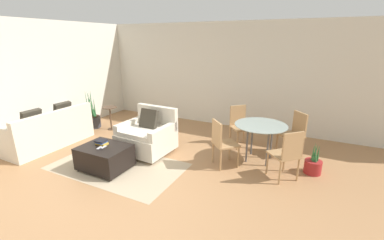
% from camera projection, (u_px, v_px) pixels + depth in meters
% --- Properties ---
extents(ground_plane, '(20.00, 20.00, 0.00)m').
position_uv_depth(ground_plane, '(124.00, 193.00, 4.03)').
color(ground_plane, '#A3754C').
extents(wall_back, '(12.00, 0.06, 2.75)m').
position_uv_depth(wall_back, '(217.00, 75.00, 6.96)').
color(wall_back, beige).
rests_on(wall_back, ground_plane).
extents(wall_left, '(0.06, 12.00, 2.75)m').
position_uv_depth(wall_left, '(54.00, 79.00, 6.34)').
color(wall_left, beige).
rests_on(wall_left, ground_plane).
extents(area_rug, '(2.48, 1.44, 0.01)m').
position_uv_depth(area_rug, '(118.00, 166.00, 4.88)').
color(area_rug, tan).
rests_on(area_rug, ground_plane).
extents(couch, '(0.92, 1.85, 0.92)m').
position_uv_depth(couch, '(48.00, 133.00, 5.77)').
color(couch, beige).
rests_on(couch, ground_plane).
extents(armchair, '(1.04, 0.98, 0.93)m').
position_uv_depth(armchair, '(148.00, 136.00, 5.40)').
color(armchair, beige).
rests_on(armchair, ground_plane).
extents(ottoman, '(0.87, 0.69, 0.45)m').
position_uv_depth(ottoman, '(105.00, 157.00, 4.72)').
color(ottoman, black).
rests_on(ottoman, ground_plane).
extents(book_stack, '(0.22, 0.17, 0.08)m').
position_uv_depth(book_stack, '(101.00, 142.00, 4.74)').
color(book_stack, gold).
rests_on(book_stack, ottoman).
extents(tv_remote_primary, '(0.07, 0.14, 0.01)m').
position_uv_depth(tv_remote_primary, '(99.00, 148.00, 4.59)').
color(tv_remote_primary, '#B7B7BC').
rests_on(tv_remote_primary, ottoman).
extents(tv_remote_secondary, '(0.05, 0.13, 0.01)m').
position_uv_depth(tv_remote_secondary, '(104.00, 147.00, 4.62)').
color(tv_remote_secondary, '#B7B7BC').
rests_on(tv_remote_secondary, ottoman).
extents(potted_plant, '(0.42, 0.42, 1.05)m').
position_uv_depth(potted_plant, '(92.00, 119.00, 6.98)').
color(potted_plant, '#333338').
rests_on(potted_plant, ground_plane).
extents(side_table, '(0.36, 0.36, 0.61)m').
position_uv_depth(side_table, '(110.00, 114.00, 6.76)').
color(side_table, '#4C3828').
rests_on(side_table, ground_plane).
extents(dining_table, '(1.00, 1.00, 0.74)m').
position_uv_depth(dining_table, '(261.00, 129.00, 4.95)').
color(dining_table, '#8C9E99').
rests_on(dining_table, ground_plane).
extents(dining_chair_near_left, '(0.59, 0.59, 0.90)m').
position_uv_depth(dining_chair_near_left, '(222.00, 140.00, 4.75)').
color(dining_chair_near_left, tan).
rests_on(dining_chair_near_left, ground_plane).
extents(dining_chair_near_right, '(0.59, 0.59, 0.90)m').
position_uv_depth(dining_chair_near_right, '(288.00, 152.00, 4.25)').
color(dining_chair_near_right, tan).
rests_on(dining_chair_near_right, ground_plane).
extents(dining_chair_far_left, '(0.59, 0.59, 0.90)m').
position_uv_depth(dining_chair_far_left, '(240.00, 123.00, 5.74)').
color(dining_chair_far_left, tan).
rests_on(dining_chair_far_left, ground_plane).
extents(dining_chair_far_right, '(0.59, 0.59, 0.90)m').
position_uv_depth(dining_chair_far_right, '(295.00, 131.00, 5.24)').
color(dining_chair_far_right, tan).
rests_on(dining_chair_far_right, ground_plane).
extents(potted_plant_small, '(0.30, 0.30, 0.62)m').
position_uv_depth(potted_plant_small, '(313.00, 165.00, 4.59)').
color(potted_plant_small, maroon).
rests_on(potted_plant_small, ground_plane).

